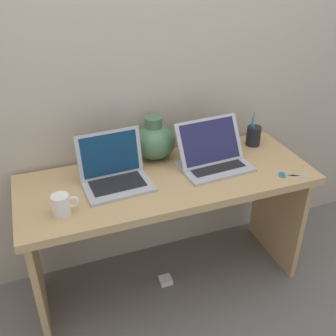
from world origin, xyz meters
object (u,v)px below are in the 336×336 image
Objects in this scene: green_vase at (154,141)px; coffee_mug at (62,205)px; laptop_right at (212,154)px; laptop_left at (114,170)px; pen_cup at (253,136)px; power_brick at (166,280)px; scissors at (288,175)px.

green_vase is 2.01× the size of coffee_mug.
laptop_right reaches higher than coffee_mug.
laptop_left is 1.70× the size of pen_cup.
coffee_mug is at bearing -167.18° from power_brick.
pen_cup is 1.35× the size of scissors.
scissors is at bearing -3.55° from coffee_mug.
green_vase reaches higher than power_brick.
coffee_mug is (-0.53, -0.35, -0.05)m from green_vase.
laptop_right is at bearing 11.75° from coffee_mug.
laptop_left is 0.31m from green_vase.
laptop_left reaches higher than laptop_right.
laptop_right is at bearing -1.69° from laptop_left.
pen_cup is 0.97m from power_brick.
scissors is (0.56, -0.42, -0.09)m from green_vase.
laptop_left reaches higher than power_brick.
power_brick is at bearing 12.82° from coffee_mug.
green_vase is at bearing 174.27° from pen_cup.
laptop_right reaches higher than scissors.
green_vase reaches higher than scissors.
laptop_right is 1.60× the size of green_vase.
green_vase is 0.71m from scissors.
coffee_mug is 0.81× the size of scissors.
green_vase is at bearing 143.65° from laptop_right.
green_vase is (0.26, 0.17, 0.03)m from laptop_left.
power_brick is at bearing 162.64° from scissors.
coffee_mug is (-0.78, -0.16, -0.01)m from laptop_right.
laptop_right is at bearing -36.35° from green_vase.
green_vase is at bearing 84.89° from power_brick.
laptop_right is 0.80m from power_brick.
laptop_right is 2.59× the size of scissors.
pen_cup is at bearing -5.73° from green_vase.
scissors is (-0.01, -0.36, -0.05)m from pen_cup.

